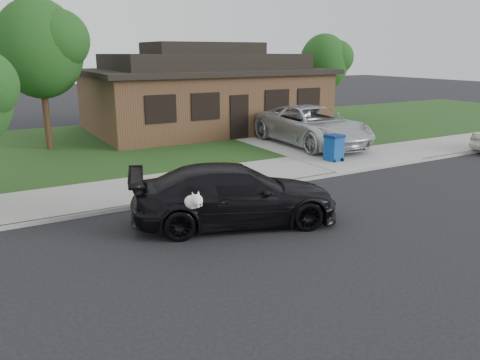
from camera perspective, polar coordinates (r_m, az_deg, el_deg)
ground at (r=12.20m, az=8.96°, el=-5.38°), size 120.00×120.00×0.00m
sidewalk at (r=16.18m, az=-2.03°, el=0.23°), size 60.00×3.00×0.12m
curb at (r=14.92m, az=0.64°, el=-1.07°), size 60.00×0.12×0.12m
lawn at (r=23.41m, az=-11.15°, el=4.69°), size 60.00×13.00×0.13m
driveway at (r=23.41m, az=5.38°, el=4.92°), size 4.50×13.00×0.14m
sedan at (r=11.91m, az=-0.62°, el=-1.80°), size 5.66×3.63×1.53m
minivan at (r=21.78m, az=8.78°, el=6.58°), size 3.12×6.45×1.77m
recycling_bin at (r=18.75m, az=11.38°, el=3.88°), size 0.69×0.71×1.04m
house at (r=26.45m, az=-4.45°, el=10.65°), size 12.60×8.60×4.65m
tree_0 at (r=21.94m, az=-22.81°, el=14.73°), size 3.78×3.60×6.34m
tree_1 at (r=30.26m, az=10.52°, el=14.03°), size 3.15×3.00×5.25m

